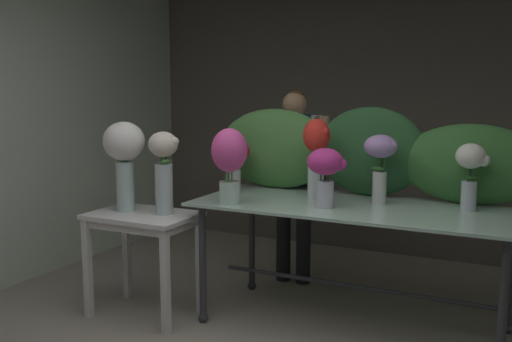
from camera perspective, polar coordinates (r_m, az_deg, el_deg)
ground_plane at (r=4.61m, az=6.21°, el=-12.76°), size 7.43×7.43×0.00m
wall_back at (r=5.92m, az=12.14°, el=5.66°), size 5.01×0.12×2.79m
wall_left at (r=5.67m, az=-18.12°, el=5.33°), size 0.12×3.50×2.79m
display_table_glass at (r=4.03m, az=9.50°, el=-4.88°), size 2.13×0.95×0.87m
side_table_white at (r=4.30m, az=-10.81°, el=-5.45°), size 0.75×0.51×0.75m
florist at (r=4.88m, az=3.67°, el=0.56°), size 0.61×0.24×1.61m
foliage_backdrop at (r=4.30m, az=10.57°, el=1.57°), size 2.38×0.29×0.64m
vase_lilac_freesia at (r=3.99m, az=11.92°, el=1.23°), size 0.22×0.22×0.47m
vase_scarlet_stock at (r=4.13m, az=5.85°, el=1.85°), size 0.20×0.19×0.56m
vase_fuchsia_roses at (r=3.92m, az=-2.53°, el=1.21°), size 0.24×0.24×0.51m
vase_magenta_carnations at (r=3.84m, az=6.70°, el=0.08°), size 0.25×0.23×0.39m
vase_crimson_dahlias at (r=4.40m, az=-2.17°, el=1.35°), size 0.25×0.25×0.39m
vase_ivory_anemones at (r=3.93m, az=20.02°, el=0.18°), size 0.21×0.18×0.43m
vase_white_roses_tall at (r=4.30m, az=-12.59°, el=1.69°), size 0.30×0.30×0.64m
vase_cream_lisianthus_tall at (r=4.17m, az=-8.88°, el=0.25°), size 0.22×0.21×0.58m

